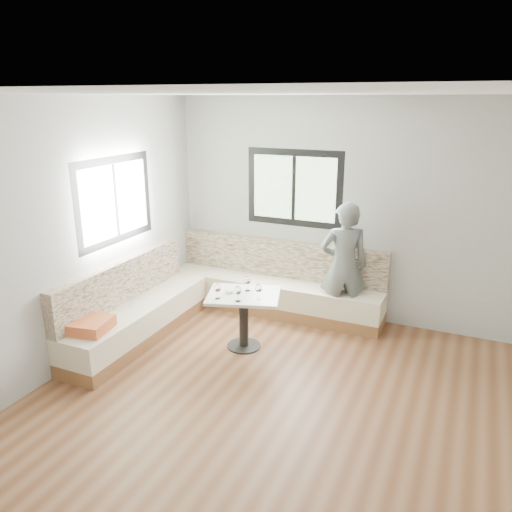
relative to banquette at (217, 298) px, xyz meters
The scene contains 9 objects.
room 2.41m from the banquette, 45.55° to the right, with size 5.01×5.01×2.81m.
banquette is the anchor object (origin of this frame).
table 0.78m from the banquette, 38.27° to the right, with size 0.95×0.84×0.66m.
person 1.64m from the banquette, 20.27° to the left, with size 0.58×0.38×1.60m, color slate.
olive_ramekin 0.76m from the banquette, 49.32° to the right, with size 0.09×0.09×0.04m.
wine_glass_a 0.93m from the banquette, 60.68° to the right, with size 0.08×0.08×0.18m.
wine_glass_b 1.04m from the banquette, 47.21° to the right, with size 0.08×0.08×0.18m.
wine_glass_c 1.07m from the banquette, 33.44° to the right, with size 0.08×0.08×0.18m.
wine_glass_d 0.83m from the banquette, 31.27° to the right, with size 0.08×0.08×0.18m.
Camera 1 is at (1.27, -3.56, 2.77)m, focal length 35.00 mm.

